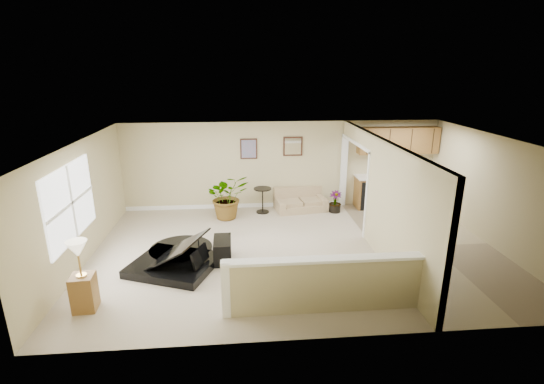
{
  "coord_description": "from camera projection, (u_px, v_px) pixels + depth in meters",
  "views": [
    {
      "loc": [
        -1.24,
        -7.94,
        3.93
      ],
      "look_at": [
        -0.52,
        0.4,
        1.28
      ],
      "focal_mm": 26.0,
      "sensor_mm": 36.0,
      "label": 1
    }
  ],
  "objects": [
    {
      "name": "palm_plant",
      "position": [
        227.0,
        197.0,
        10.6
      ],
      "size": [
        1.34,
        1.25,
        1.23
      ],
      "color": "black",
      "rests_on": "floor"
    },
    {
      "name": "interior_partition",
      "position": [
        375.0,
        194.0,
        8.85
      ],
      "size": [
        0.18,
        5.99,
        2.5
      ],
      "color": "tan",
      "rests_on": "floor"
    },
    {
      "name": "left_wall",
      "position": [
        81.0,
        204.0,
        8.08
      ],
      "size": [
        0.04,
        6.0,
        2.5
      ],
      "primitive_type": "cube",
      "color": "tan",
      "rests_on": "floor"
    },
    {
      "name": "left_window",
      "position": [
        70.0,
        203.0,
        7.55
      ],
      "size": [
        0.05,
        2.15,
        1.45
      ],
      "primitive_type": "cube",
      "color": "white",
      "rests_on": "left_wall"
    },
    {
      "name": "wall_mirror",
      "position": [
        293.0,
        146.0,
        11.13
      ],
      "size": [
        0.55,
        0.04,
        0.55
      ],
      "color": "#391E14",
      "rests_on": "back_wall"
    },
    {
      "name": "right_wall",
      "position": [
        496.0,
        193.0,
        8.82
      ],
      "size": [
        0.04,
        6.0,
        2.5
      ],
      "primitive_type": "cube",
      "color": "tan",
      "rests_on": "floor"
    },
    {
      "name": "lamp_stand",
      "position": [
        82.0,
        281.0,
        6.55
      ],
      "size": [
        0.39,
        0.39,
        1.26
      ],
      "color": "brown",
      "rests_on": "floor"
    },
    {
      "name": "kitchen_vinyl",
      "position": [
        431.0,
        245.0,
        9.09
      ],
      "size": [
        2.7,
        6.0,
        0.01
      ],
      "primitive_type": "cube",
      "color": "#9C8E6A",
      "rests_on": "floor"
    },
    {
      "name": "accent_table",
      "position": [
        263.0,
        197.0,
        11.04
      ],
      "size": [
        0.49,
        0.49,
        0.72
      ],
      "color": "black",
      "rests_on": "floor"
    },
    {
      "name": "pony_half_wall",
      "position": [
        322.0,
        284.0,
        6.49
      ],
      "size": [
        3.42,
        0.22,
        1.0
      ],
      "color": "tan",
      "rests_on": "floor"
    },
    {
      "name": "loveseat",
      "position": [
        300.0,
        199.0,
        11.34
      ],
      "size": [
        1.54,
        1.01,
        0.82
      ],
      "rotation": [
        0.0,
        0.0,
        0.15
      ],
      "color": "tan",
      "rests_on": "floor"
    },
    {
      "name": "back_wall",
      "position": [
        282.0,
        165.0,
        11.3
      ],
      "size": [
        9.0,
        0.04,
        2.5
      ],
      "primitive_type": "cube",
      "color": "tan",
      "rests_on": "floor"
    },
    {
      "name": "kitchen_cabinets",
      "position": [
        392.0,
        178.0,
        11.42
      ],
      "size": [
        2.36,
        0.65,
        2.33
      ],
      "color": "brown",
      "rests_on": "floor"
    },
    {
      "name": "ceiling",
      "position": [
        299.0,
        140.0,
        8.07
      ],
      "size": [
        9.0,
        6.0,
        0.04
      ],
      "primitive_type": "cube",
      "color": "silver",
      "rests_on": "back_wall"
    },
    {
      "name": "wall_art_left",
      "position": [
        249.0,
        149.0,
        11.04
      ],
      "size": [
        0.48,
        0.04,
        0.58
      ],
      "color": "#391E14",
      "rests_on": "back_wall"
    },
    {
      "name": "small_plant",
      "position": [
        335.0,
        203.0,
        11.14
      ],
      "size": [
        0.41,
        0.41,
        0.62
      ],
      "color": "black",
      "rests_on": "floor"
    },
    {
      "name": "floor",
      "position": [
        296.0,
        251.0,
        8.83
      ],
      "size": [
        9.0,
        9.0,
        0.0
      ],
      "primitive_type": "plane",
      "color": "tan",
      "rests_on": "ground"
    },
    {
      "name": "piano",
      "position": [
        171.0,
        237.0,
        8.01
      ],
      "size": [
        2.24,
        2.21,
        1.51
      ],
      "rotation": [
        0.0,
        0.0,
        -0.37
      ],
      "color": "black",
      "rests_on": "floor"
    },
    {
      "name": "front_wall",
      "position": [
        329.0,
        264.0,
        5.6
      ],
      "size": [
        9.0,
        0.04,
        2.5
      ],
      "primitive_type": "cube",
      "color": "tan",
      "rests_on": "floor"
    },
    {
      "name": "piano_bench",
      "position": [
        223.0,
        250.0,
        8.33
      ],
      "size": [
        0.38,
        0.72,
        0.48
      ],
      "primitive_type": "cube",
      "rotation": [
        0.0,
        0.0,
        0.01
      ],
      "color": "black",
      "rests_on": "floor"
    }
  ]
}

